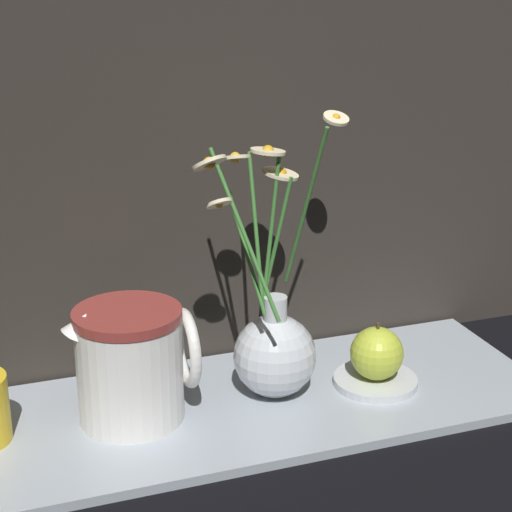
# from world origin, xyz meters

# --- Properties ---
(ground_plane) EXTENTS (6.00, 6.00, 0.00)m
(ground_plane) POSITION_xyz_m (0.00, 0.00, 0.00)
(ground_plane) COLOR black
(shelf) EXTENTS (0.78, 0.28, 0.01)m
(shelf) POSITION_xyz_m (0.00, 0.00, 0.01)
(shelf) COLOR #9EA8B2
(shelf) RESTS_ON ground_plane
(vase_with_flowers) EXTENTS (0.23, 0.14, 0.36)m
(vase_with_flowers) POSITION_xyz_m (0.04, 0.01, 0.08)
(vase_with_flowers) COLOR silver
(vase_with_flowers) RESTS_ON shelf
(ceramic_pitcher) EXTENTS (0.16, 0.13, 0.15)m
(ceramic_pitcher) POSITION_xyz_m (-0.14, 0.01, 0.09)
(ceramic_pitcher) COLOR white
(ceramic_pitcher) RESTS_ON shelf
(saucer_plate) EXTENTS (0.11, 0.11, 0.01)m
(saucer_plate) POSITION_xyz_m (0.17, -0.01, 0.02)
(saucer_plate) COLOR silver
(saucer_plate) RESTS_ON shelf
(orange_fruit) EXTENTS (0.07, 0.07, 0.08)m
(orange_fruit) POSITION_xyz_m (0.17, -0.01, 0.06)
(orange_fruit) COLOR #B7C638
(orange_fruit) RESTS_ON saucer_plate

